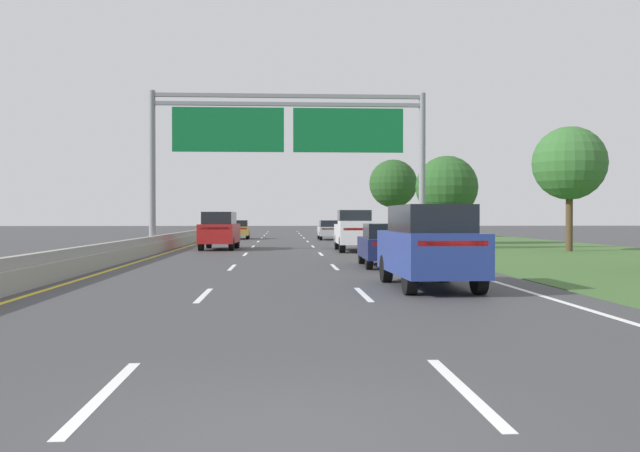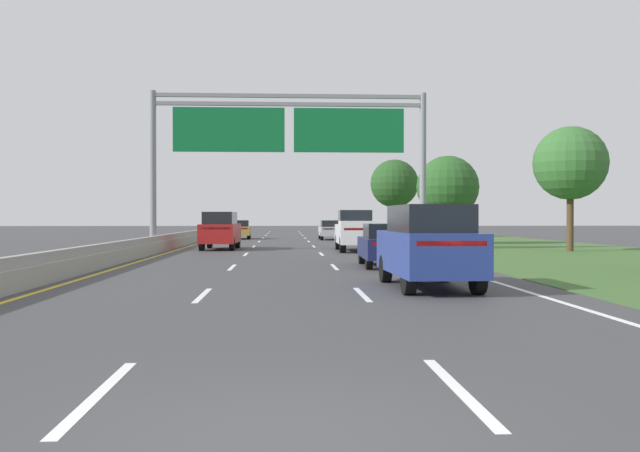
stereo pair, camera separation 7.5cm
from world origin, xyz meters
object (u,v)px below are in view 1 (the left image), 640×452
object	(u,v)px
pickup_truck_white	(355,231)
roadside_tree_distant	(393,184)
roadside_tree_mid	(569,164)
roadside_tree_far	(447,187)
car_red_left_lane_suv	(220,230)
car_gold_left_lane_sedan	(238,229)
car_blue_right_lane_suv	(429,245)
overhead_sign_gantry	(289,137)
car_navy_right_lane_sedan	(387,244)
car_silver_right_lane_sedan	(330,230)

from	to	relation	value
pickup_truck_white	roadside_tree_distant	xyz separation A→B (m)	(6.02, 24.85, 3.76)
roadside_tree_mid	roadside_tree_far	distance (m)	11.38
roadside_tree_far	car_red_left_lane_suv	bearing A→B (deg)	-153.86
car_gold_left_lane_sedan	car_blue_right_lane_suv	distance (m)	41.76
car_blue_right_lane_suv	pickup_truck_white	bearing A→B (deg)	-1.82
overhead_sign_gantry	roadside_tree_mid	world-z (taller)	overhead_sign_gantry
car_red_left_lane_suv	car_navy_right_lane_sedan	world-z (taller)	car_red_left_lane_suv
pickup_truck_white	roadside_tree_distant	bearing A→B (deg)	-12.76
car_gold_left_lane_sedan	roadside_tree_far	size ratio (longest dim) A/B	0.74
overhead_sign_gantry	roadside_tree_far	size ratio (longest dim) A/B	2.52
roadside_tree_distant	car_red_left_lane_suv	bearing A→B (deg)	-120.77
overhead_sign_gantry	car_gold_left_lane_sedan	bearing A→B (deg)	101.01
pickup_truck_white	car_blue_right_lane_suv	bearing A→B (deg)	-179.70
overhead_sign_gantry	car_red_left_lane_suv	size ratio (longest dim) A/B	3.17
pickup_truck_white	car_blue_right_lane_suv	world-z (taller)	pickup_truck_white
car_red_left_lane_suv	car_blue_right_lane_suv	world-z (taller)	same
car_red_left_lane_suv	roadside_tree_far	world-z (taller)	roadside_tree_far
pickup_truck_white	car_silver_right_lane_sedan	xyz separation A→B (m)	(-0.09, 19.14, -0.26)
car_blue_right_lane_suv	roadside_tree_distant	distance (m)	45.11
overhead_sign_gantry	roadside_tree_mid	xyz separation A→B (m)	(14.82, -1.86, -1.52)
overhead_sign_gantry	car_red_left_lane_suv	world-z (taller)	overhead_sign_gantry
overhead_sign_gantry	car_red_left_lane_suv	xyz separation A→B (m)	(-3.87, 1.57, -5.07)
overhead_sign_gantry	car_blue_right_lane_suv	world-z (taller)	overhead_sign_gantry
overhead_sign_gantry	car_silver_right_lane_sedan	size ratio (longest dim) A/B	3.42
car_blue_right_lane_suv	roadside_tree_mid	size ratio (longest dim) A/B	0.72
car_blue_right_lane_suv	roadside_tree_distant	size ratio (longest dim) A/B	0.68
overhead_sign_gantry	roadside_tree_mid	distance (m)	15.01
pickup_truck_white	car_gold_left_lane_sedan	size ratio (longest dim) A/B	1.22
roadside_tree_far	overhead_sign_gantry	bearing A→B (deg)	-140.91
overhead_sign_gantry	car_silver_right_lane_sedan	xyz separation A→B (m)	(3.50, 18.48, -5.35)
roadside_tree_mid	roadside_tree_far	world-z (taller)	roadside_tree_mid
car_gold_left_lane_sedan	car_blue_right_lane_suv	bearing A→B (deg)	-171.00
car_navy_right_lane_sedan	roadside_tree_mid	bearing A→B (deg)	-45.16
car_gold_left_lane_sedan	car_blue_right_lane_suv	world-z (taller)	car_blue_right_lane_suv
pickup_truck_white	roadside_tree_distant	world-z (taller)	roadside_tree_distant
car_gold_left_lane_sedan	car_silver_right_lane_sedan	world-z (taller)	same
car_navy_right_lane_sedan	car_silver_right_lane_sedan	bearing A→B (deg)	1.50
overhead_sign_gantry	car_navy_right_lane_sedan	world-z (taller)	overhead_sign_gantry
car_red_left_lane_suv	roadside_tree_mid	size ratio (longest dim) A/B	0.72
overhead_sign_gantry	roadside_tree_distant	size ratio (longest dim) A/B	2.15
pickup_truck_white	roadside_tree_distant	size ratio (longest dim) A/B	0.77
car_gold_left_lane_sedan	roadside_tree_far	xyz separation A→B (m)	(14.82, -12.00, 3.05)
pickup_truck_white	roadside_tree_far	size ratio (longest dim) A/B	0.91
car_navy_right_lane_sedan	roadside_tree_far	world-z (taller)	roadside_tree_far
car_silver_right_lane_sedan	roadside_tree_mid	world-z (taller)	roadside_tree_mid
car_blue_right_lane_suv	roadside_tree_far	size ratio (longest dim) A/B	0.79
car_navy_right_lane_sedan	car_blue_right_lane_suv	distance (m)	7.80
car_gold_left_lane_sedan	overhead_sign_gantry	bearing A→B (deg)	-170.24
car_red_left_lane_suv	roadside_tree_distant	xyz separation A→B (m)	(13.47, 22.63, 3.74)
car_blue_right_lane_suv	roadside_tree_far	xyz separation A→B (m)	(7.39, 29.09, 2.77)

